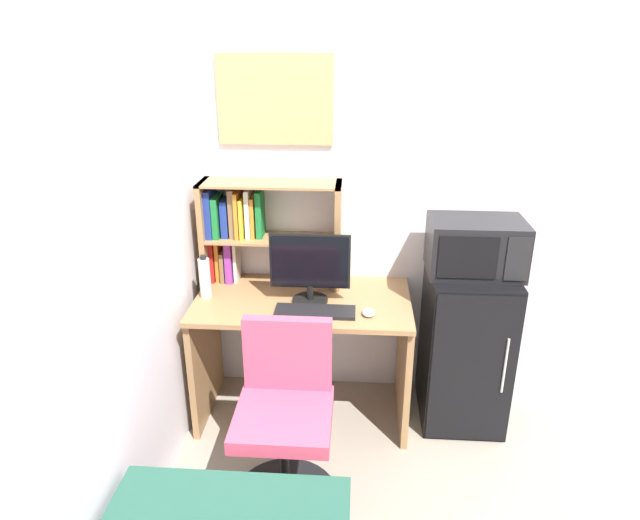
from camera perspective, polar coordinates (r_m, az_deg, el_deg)
The scene contains 12 objects.
wall_back at distance 3.41m, azimuth 22.03°, elevation 6.31°, with size 6.40×0.04×2.60m, color silver.
wall_left at distance 1.98m, azimuth -25.76°, elevation -5.25°, with size 0.04×4.40×2.60m, color silver.
desk at distance 3.23m, azimuth -1.75°, elevation -7.80°, with size 1.21×0.66×0.77m.
hutch_bookshelf at distance 3.23m, azimuth -7.18°, elevation 3.42°, with size 0.80×0.24×0.61m.
monitor at distance 3.00m, azimuth -1.04°, elevation -0.66°, with size 0.44×0.20×0.39m.
keyboard at distance 2.95m, azimuth -0.50°, elevation -5.31°, with size 0.43×0.15×0.02m, color black.
computer_mouse at distance 2.94m, azimuth 5.02°, elevation -5.39°, with size 0.07×0.09×0.03m, color silver.
water_bottle at distance 3.15m, azimuth -11.75°, elevation -1.79°, with size 0.06×0.06×0.25m.
mini_fridge at distance 3.35m, azimuth 14.62°, elevation -8.55°, with size 0.46×0.54×0.93m.
microwave at distance 3.09m, azimuth 15.69°, elevation 1.35°, with size 0.50×0.35×0.30m.
desk_chair at distance 2.76m, azimuth -3.58°, elevation -16.71°, with size 0.51×0.51×0.91m.
wall_corkboard at distance 3.15m, azimuth -4.63°, elevation 16.09°, with size 0.64×0.02×0.48m, color tan.
Camera 1 is at (-0.66, -3.11, 2.14)m, focal length 31.14 mm.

